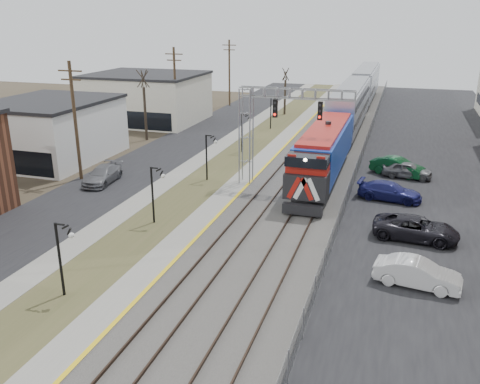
% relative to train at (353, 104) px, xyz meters
% --- Properties ---
extents(street_west, '(7.00, 120.00, 0.04)m').
position_rel_train_xyz_m(street_west, '(-17.00, -19.71, -2.86)').
color(street_west, black).
rests_on(street_west, ground).
extents(sidewalk, '(2.00, 120.00, 0.08)m').
position_rel_train_xyz_m(sidewalk, '(-12.50, -19.71, -2.84)').
color(sidewalk, gray).
rests_on(sidewalk, ground).
extents(grass_median, '(4.00, 120.00, 0.06)m').
position_rel_train_xyz_m(grass_median, '(-9.50, -19.71, -2.85)').
color(grass_median, '#434625').
rests_on(grass_median, ground).
extents(platform, '(2.00, 120.00, 0.24)m').
position_rel_train_xyz_m(platform, '(-6.50, -19.71, -2.76)').
color(platform, gray).
rests_on(platform, ground).
extents(ballast_bed, '(8.00, 120.00, 0.20)m').
position_rel_train_xyz_m(ballast_bed, '(-1.50, -19.71, -2.78)').
color(ballast_bed, '#595651').
rests_on(ballast_bed, ground).
extents(parking_lot, '(16.00, 120.00, 0.04)m').
position_rel_train_xyz_m(parking_lot, '(10.50, -19.71, -2.86)').
color(parking_lot, black).
rests_on(parking_lot, ground).
extents(platform_edge, '(0.24, 120.00, 0.01)m').
position_rel_train_xyz_m(platform_edge, '(-5.62, -19.71, -2.64)').
color(platform_edge, gold).
rests_on(platform_edge, platform).
extents(track_near, '(1.58, 120.00, 0.15)m').
position_rel_train_xyz_m(track_near, '(-3.50, -19.71, -2.61)').
color(track_near, '#2D2119').
rests_on(track_near, ballast_bed).
extents(track_far, '(1.58, 120.00, 0.15)m').
position_rel_train_xyz_m(track_far, '(-0.00, -19.71, -2.61)').
color(track_far, '#2D2119').
rests_on(track_far, ballast_bed).
extents(train, '(3.00, 63.05, 5.33)m').
position_rel_train_xyz_m(train, '(0.00, 0.00, 0.00)').
color(train, '#153BAD').
rests_on(train, ground).
extents(signal_gantry, '(9.00, 1.07, 8.15)m').
position_rel_train_xyz_m(signal_gantry, '(-4.28, -26.71, 2.70)').
color(signal_gantry, gray).
rests_on(signal_gantry, ground).
extents(lampposts, '(0.14, 62.14, 4.00)m').
position_rel_train_xyz_m(lampposts, '(-9.50, -36.42, -0.88)').
color(lampposts, black).
rests_on(lampposts, ground).
extents(utility_poles, '(0.28, 80.28, 10.00)m').
position_rel_train_xyz_m(utility_poles, '(-20.00, -29.71, 2.12)').
color(utility_poles, '#4C3823').
rests_on(utility_poles, ground).
extents(fence, '(0.04, 120.00, 1.60)m').
position_rel_train_xyz_m(fence, '(2.70, -19.71, -2.08)').
color(fence, gray).
rests_on(fence, ground).
extents(buildings_west, '(14.00, 67.00, 7.00)m').
position_rel_train_xyz_m(buildings_west, '(-26.50, -30.50, 0.13)').
color(buildings_west, beige).
rests_on(buildings_west, ground).
extents(bare_trees, '(12.30, 42.30, 5.95)m').
position_rel_train_xyz_m(bare_trees, '(-18.16, -15.79, -0.18)').
color(bare_trees, '#382D23').
rests_on(bare_trees, ground).
extents(car_lot_b, '(4.56, 2.14, 1.45)m').
position_rel_train_xyz_m(car_lot_b, '(7.49, -40.32, -2.16)').
color(car_lot_b, silver).
rests_on(car_lot_b, ground).
extents(car_lot_c, '(5.43, 2.85, 1.46)m').
position_rel_train_xyz_m(car_lot_c, '(7.46, -34.13, -2.15)').
color(car_lot_c, black).
rests_on(car_lot_c, ground).
extents(car_lot_d, '(5.00, 2.55, 1.39)m').
position_rel_train_xyz_m(car_lot_d, '(5.63, -27.10, -2.19)').
color(car_lot_d, navy).
rests_on(car_lot_d, ground).
extents(car_lot_e, '(4.36, 2.14, 1.43)m').
position_rel_train_xyz_m(car_lot_e, '(6.88, -20.83, -2.17)').
color(car_lot_e, slate).
rests_on(car_lot_e, ground).
extents(car_lot_f, '(4.97, 3.29, 1.55)m').
position_rel_train_xyz_m(car_lot_f, '(6.05, -20.26, -2.11)').
color(car_lot_f, '#0D4521').
rests_on(car_lot_f, ground).
extents(car_street_b, '(2.42, 4.98, 1.40)m').
position_rel_train_xyz_m(car_street_b, '(-17.60, -30.08, -2.18)').
color(car_street_b, slate).
rests_on(car_street_b, ground).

